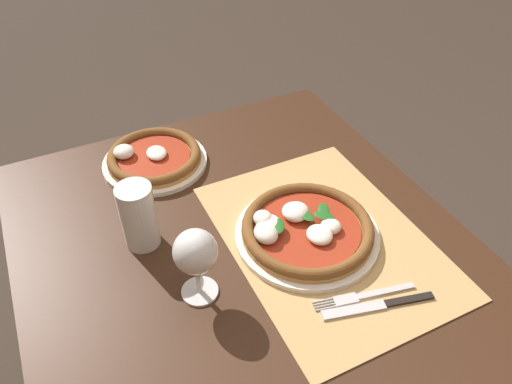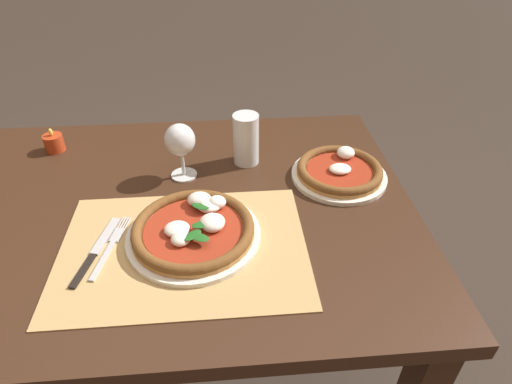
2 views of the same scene
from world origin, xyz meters
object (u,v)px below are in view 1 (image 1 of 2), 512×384
Objects in this scene: wine_glass at (196,254)px; fork at (364,296)px; pizza_near at (305,229)px; pint_glass at (139,217)px; knife at (378,305)px; pizza_far at (154,158)px.

wine_glass is 0.78× the size of fork.
pizza_near is 0.34m from pint_glass.
knife is at bearing -135.91° from pint_glass.
fork is (-0.32, -0.33, -0.06)m from pint_glass.
pizza_near is 2.08× the size of pint_glass.
pizza_far is 1.29× the size of fork.
wine_glass is 0.19m from pint_glass.
wine_glass reaches higher than pint_glass.
knife is (-0.21, -0.03, -0.02)m from pizza_near.
pizza_far is 1.65× the size of wine_glass.
knife is at bearing -121.99° from wine_glass.
pizza_near is at bearing -113.90° from pint_glass.
pizza_far is 0.27m from pint_glass.
pizza_far reaches higher than fork.
pint_glass reaches higher than pizza_near.
fork is at bearing -118.41° from wine_glass.
knife is at bearing -171.78° from pizza_near.
pizza_far is at bearing -22.17° from pint_glass.
fork is at bearing -158.05° from pizza_far.
fork is 0.94× the size of knife.
pizza_far is 0.61m from fork.
pizza_near is 1.18× the size of pizza_far.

